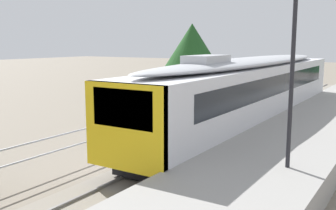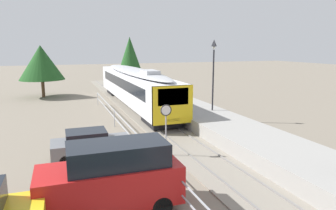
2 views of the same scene
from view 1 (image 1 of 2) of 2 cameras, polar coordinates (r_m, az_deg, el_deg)
The scene contains 6 objects.
ground_plane at distance 16.79m, azimuth -5.29°, elevation -6.05°, with size 160.00×160.00×0.00m, color slate.
track_rails at distance 15.20m, azimuth 3.79°, elevation -7.52°, with size 3.20×60.00×0.14m.
commuter_train at distance 20.24m, azimuth 12.13°, elevation 2.59°, with size 2.82×20.96×3.74m.
station_platform at distance 13.89m, azimuth 15.76°, elevation -7.66°, with size 3.90×60.00×0.90m, color #999691.
platform_lamp_mid_platform at distance 11.14m, azimuth 17.86°, elevation 9.94°, with size 0.34×0.34×5.35m.
tree_behind_station_far at distance 31.93m, azimuth 3.51°, elevation 8.29°, with size 4.97×4.97×5.88m.
Camera 1 is at (6.94, 9.19, 4.37)m, focal length 41.90 mm.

